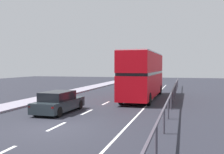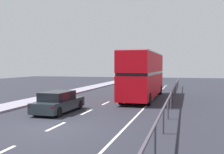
# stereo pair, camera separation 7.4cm
# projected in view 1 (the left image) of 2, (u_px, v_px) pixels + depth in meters

# --- Properties ---
(ground_plane) EXTENTS (74.80, 120.00, 0.10)m
(ground_plane) POSITION_uv_depth(u_px,v_px,m) (54.00, 129.00, 13.25)
(ground_plane) COLOR #24252E
(lane_paint_markings) EXTENTS (3.58, 46.00, 0.01)m
(lane_paint_markings) POSITION_uv_depth(u_px,v_px,m) (129.00, 106.00, 20.64)
(lane_paint_markings) COLOR silver
(lane_paint_markings) RESTS_ON ground
(bridge_side_railing) EXTENTS (0.10, 42.00, 1.20)m
(bridge_side_railing) POSITION_uv_depth(u_px,v_px,m) (172.00, 94.00, 20.50)
(bridge_side_railing) COLOR #47424E
(bridge_side_railing) RESTS_ON ground
(double_decker_bus_red) EXTENTS (2.68, 11.41, 4.34)m
(double_decker_bus_red) POSITION_uv_depth(u_px,v_px,m) (143.00, 74.00, 24.98)
(double_decker_bus_red) COLOR red
(double_decker_bus_red) RESTS_ON ground
(hatchback_car_near) EXTENTS (1.89, 4.59, 1.41)m
(hatchback_car_near) POSITION_uv_depth(u_px,v_px,m) (59.00, 102.00, 17.66)
(hatchback_car_near) COLOR #222A2F
(hatchback_car_near) RESTS_ON ground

